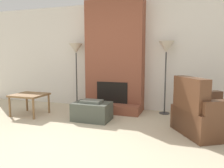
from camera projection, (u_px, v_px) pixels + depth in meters
ground_plane at (53, 155)px, 2.90m from camera, size 24.00×24.00×0.00m
wall_back at (118, 56)px, 5.45m from camera, size 8.23×0.06×2.60m
fireplace at (115, 59)px, 5.21m from camera, size 1.38×0.72×2.60m
ottoman at (92, 111)px, 4.46m from camera, size 0.75×0.51×0.42m
armchair at (207, 116)px, 3.67m from camera, size 1.36×1.32×0.97m
side_table at (29, 97)px, 4.84m from camera, size 0.70×0.62×0.47m
floor_lamp_left at (76, 51)px, 5.52m from camera, size 0.35×0.35×1.62m
floor_lamp_right at (166, 50)px, 4.81m from camera, size 0.35×0.35×1.63m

